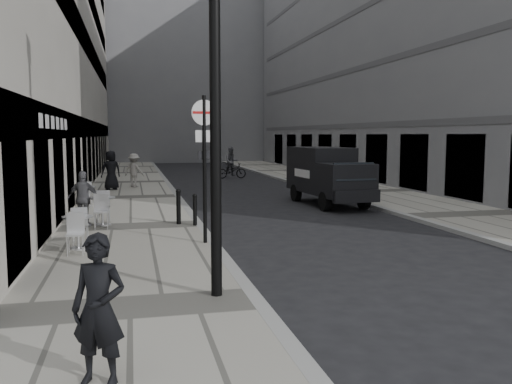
% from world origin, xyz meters
% --- Properties ---
extents(ground, '(120.00, 120.00, 0.00)m').
position_xyz_m(ground, '(0.00, 0.00, 0.00)').
color(ground, black).
rests_on(ground, ground).
extents(sidewalk, '(4.00, 60.00, 0.12)m').
position_xyz_m(sidewalk, '(-2.00, 18.00, 0.06)').
color(sidewalk, '#A19E91').
rests_on(sidewalk, ground).
extents(far_sidewalk, '(4.00, 60.00, 0.12)m').
position_xyz_m(far_sidewalk, '(9.00, 18.00, 0.06)').
color(far_sidewalk, '#A19E91').
rests_on(far_sidewalk, ground).
extents(building_left, '(4.00, 45.00, 18.00)m').
position_xyz_m(building_left, '(-6.00, 24.50, 9.00)').
color(building_left, beige).
rests_on(building_left, ground).
extents(building_right, '(6.00, 45.00, 20.00)m').
position_xyz_m(building_right, '(14.00, 24.50, 10.00)').
color(building_right, slate).
rests_on(building_right, ground).
extents(building_far, '(24.00, 16.00, 22.00)m').
position_xyz_m(building_far, '(1.50, 56.00, 11.00)').
color(building_far, slate).
rests_on(building_far, ground).
extents(walking_man, '(0.69, 0.58, 1.62)m').
position_xyz_m(walking_man, '(-2.30, 0.11, 0.93)').
color(walking_man, black).
rests_on(walking_man, sidewalk).
extents(sign_post, '(0.62, 0.14, 3.59)m').
position_xyz_m(sign_post, '(-0.20, 7.42, 2.42)').
color(sign_post, black).
rests_on(sign_post, sidewalk).
extents(lamppost, '(0.31, 0.31, 7.00)m').
position_xyz_m(lamppost, '(-0.60, 3.00, 4.01)').
color(lamppost, black).
rests_on(lamppost, sidewalk).
extents(bollard_near, '(0.12, 0.12, 0.87)m').
position_xyz_m(bollard_near, '(-0.15, 10.05, 0.56)').
color(bollard_near, black).
rests_on(bollard_near, sidewalk).
extents(bollard_far, '(0.13, 0.13, 0.98)m').
position_xyz_m(bollard_far, '(-0.60, 10.37, 0.61)').
color(bollard_far, black).
rests_on(bollard_far, sidewalk).
extents(panel_van, '(2.06, 4.90, 2.26)m').
position_xyz_m(panel_van, '(5.59, 14.52, 1.27)').
color(panel_van, black).
rests_on(panel_van, ground).
extents(cyclist, '(1.87, 0.73, 2.00)m').
position_xyz_m(cyclist, '(4.26, 28.17, 0.78)').
color(cyclist, black).
rests_on(cyclist, ground).
extents(pedestrian_a, '(1.02, 0.63, 1.62)m').
position_xyz_m(pedestrian_a, '(-3.30, 10.55, 0.93)').
color(pedestrian_a, '#57575C').
rests_on(pedestrian_a, sidewalk).
extents(pedestrian_b, '(1.27, 1.11, 1.70)m').
position_xyz_m(pedestrian_b, '(-1.81, 22.44, 0.97)').
color(pedestrian_b, '#A49E98').
rests_on(pedestrian_b, sidewalk).
extents(pedestrian_c, '(1.08, 0.88, 1.90)m').
position_xyz_m(pedestrian_c, '(-2.91, 21.28, 1.07)').
color(pedestrian_c, black).
rests_on(pedestrian_c, sidewalk).
extents(cafe_table_near, '(0.71, 1.59, 0.91)m').
position_xyz_m(cafe_table_near, '(-3.18, 7.34, 0.58)').
color(cafe_table_near, silver).
rests_on(cafe_table_near, sidewalk).
extents(cafe_table_mid, '(0.69, 1.55, 0.88)m').
position_xyz_m(cafe_table_mid, '(-3.60, 15.13, 0.57)').
color(cafe_table_mid, silver).
rests_on(cafe_table_mid, sidewalk).
extents(cafe_table_far, '(0.76, 1.70, 0.97)m').
position_xyz_m(cafe_table_far, '(-2.80, 10.68, 0.61)').
color(cafe_table_far, '#BCBCBE').
rests_on(cafe_table_far, sidewalk).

